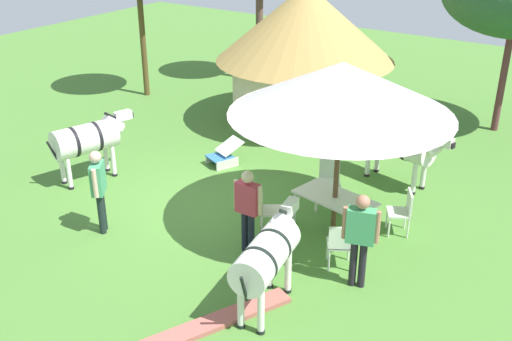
{
  "coord_description": "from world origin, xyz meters",
  "views": [
    {
      "loc": [
        7.03,
        -8.93,
        6.18
      ],
      "look_at": [
        0.87,
        0.18,
        1.0
      ],
      "focal_mm": 42.58,
      "sensor_mm": 36.0,
      "label": 1
    }
  ],
  "objects_px": {
    "guest_behind_table": "(360,233)",
    "zebra_by_umbrella": "(87,139)",
    "patio_chair_east_end": "(340,243)",
    "zebra_nearest_camera": "(267,255)",
    "patio_chair_near_hut": "(267,208)",
    "zebra_toward_hut": "(400,143)",
    "standing_watcher": "(99,184)",
    "thatched_hut": "(305,49)",
    "patio_chair_near_lawn": "(330,177)",
    "striped_lounge_chair": "(224,155)",
    "patio_chair_west_end": "(403,209)",
    "shade_umbrella": "(342,88)",
    "patio_dining_table": "(335,201)",
    "guest_beside_umbrella": "(248,204)"
  },
  "relations": [
    {
      "from": "patio_chair_near_hut",
      "to": "zebra_by_umbrella",
      "type": "xyz_separation_m",
      "value": [
        -4.64,
        -0.31,
        0.47
      ]
    },
    {
      "from": "patio_chair_near_hut",
      "to": "patio_chair_east_end",
      "type": "xyz_separation_m",
      "value": [
        1.77,
        -0.36,
        0.0
      ]
    },
    {
      "from": "patio_chair_west_end",
      "to": "guest_beside_umbrella",
      "type": "height_order",
      "value": "guest_beside_umbrella"
    },
    {
      "from": "patio_chair_near_hut",
      "to": "guest_behind_table",
      "type": "distance_m",
      "value": 2.4
    },
    {
      "from": "zebra_toward_hut",
      "to": "patio_chair_near_hut",
      "type": "bearing_deg",
      "value": -8.13
    },
    {
      "from": "guest_behind_table",
      "to": "zebra_nearest_camera",
      "type": "xyz_separation_m",
      "value": [
        -0.94,
        -1.34,
        -0.04
      ]
    },
    {
      "from": "guest_beside_umbrella",
      "to": "patio_chair_east_end",
      "type": "bearing_deg",
      "value": 13.99
    },
    {
      "from": "shade_umbrella",
      "to": "patio_chair_east_end",
      "type": "xyz_separation_m",
      "value": [
        0.7,
        -1.12,
        -2.39
      ]
    },
    {
      "from": "thatched_hut",
      "to": "patio_dining_table",
      "type": "distance_m",
      "value": 6.24
    },
    {
      "from": "patio_dining_table",
      "to": "patio_chair_near_lawn",
      "type": "distance_m",
      "value": 1.33
    },
    {
      "from": "thatched_hut",
      "to": "striped_lounge_chair",
      "type": "relative_size",
      "value": 5.09
    },
    {
      "from": "thatched_hut",
      "to": "zebra_by_umbrella",
      "type": "xyz_separation_m",
      "value": [
        -2.17,
        -5.99,
        -1.13
      ]
    },
    {
      "from": "thatched_hut",
      "to": "shade_umbrella",
      "type": "height_order",
      "value": "thatched_hut"
    },
    {
      "from": "patio_chair_near_lawn",
      "to": "zebra_toward_hut",
      "type": "distance_m",
      "value": 1.86
    },
    {
      "from": "patio_chair_near_hut",
      "to": "zebra_toward_hut",
      "type": "xyz_separation_m",
      "value": [
        1.29,
        3.44,
        0.47
      ]
    },
    {
      "from": "patio_chair_near_lawn",
      "to": "patio_chair_near_hut",
      "type": "bearing_deg",
      "value": 46.81
    },
    {
      "from": "zebra_toward_hut",
      "to": "zebra_by_umbrella",
      "type": "bearing_deg",
      "value": -45.27
    },
    {
      "from": "striped_lounge_chair",
      "to": "zebra_by_umbrella",
      "type": "distance_m",
      "value": 3.23
    },
    {
      "from": "shade_umbrella",
      "to": "zebra_toward_hut",
      "type": "height_order",
      "value": "shade_umbrella"
    },
    {
      "from": "standing_watcher",
      "to": "zebra_toward_hut",
      "type": "relative_size",
      "value": 0.74
    },
    {
      "from": "patio_chair_near_lawn",
      "to": "zebra_nearest_camera",
      "type": "height_order",
      "value": "zebra_nearest_camera"
    },
    {
      "from": "thatched_hut",
      "to": "striped_lounge_chair",
      "type": "bearing_deg",
      "value": -91.95
    },
    {
      "from": "thatched_hut",
      "to": "patio_dining_table",
      "type": "relative_size",
      "value": 2.9
    },
    {
      "from": "guest_behind_table",
      "to": "zebra_by_umbrella",
      "type": "bearing_deg",
      "value": 159.87
    },
    {
      "from": "guest_behind_table",
      "to": "zebra_nearest_camera",
      "type": "distance_m",
      "value": 1.64
    },
    {
      "from": "striped_lounge_chair",
      "to": "zebra_nearest_camera",
      "type": "bearing_deg",
      "value": 156.57
    },
    {
      "from": "patio_chair_east_end",
      "to": "zebra_toward_hut",
      "type": "height_order",
      "value": "zebra_toward_hut"
    },
    {
      "from": "patio_dining_table",
      "to": "zebra_by_umbrella",
      "type": "bearing_deg",
      "value": -169.37
    },
    {
      "from": "patio_chair_near_lawn",
      "to": "guest_behind_table",
      "type": "bearing_deg",
      "value": 94.62
    },
    {
      "from": "shade_umbrella",
      "to": "patio_dining_table",
      "type": "bearing_deg",
      "value": -165.96
    },
    {
      "from": "patio_chair_near_hut",
      "to": "patio_dining_table",
      "type": "bearing_deg",
      "value": 90.0
    },
    {
      "from": "thatched_hut",
      "to": "patio_chair_east_end",
      "type": "bearing_deg",
      "value": -54.89
    },
    {
      "from": "shade_umbrella",
      "to": "zebra_by_umbrella",
      "type": "height_order",
      "value": "shade_umbrella"
    },
    {
      "from": "zebra_nearest_camera",
      "to": "thatched_hut",
      "type": "bearing_deg",
      "value": 106.12
    },
    {
      "from": "shade_umbrella",
      "to": "zebra_nearest_camera",
      "type": "relative_size",
      "value": 1.91
    },
    {
      "from": "thatched_hut",
      "to": "patio_dining_table",
      "type": "bearing_deg",
      "value": -54.18
    },
    {
      "from": "guest_beside_umbrella",
      "to": "zebra_toward_hut",
      "type": "xyz_separation_m",
      "value": [
        1.17,
        4.24,
        -0.0
      ]
    },
    {
      "from": "thatched_hut",
      "to": "patio_chair_near_lawn",
      "type": "xyz_separation_m",
      "value": [
        2.85,
        -3.8,
        -1.6
      ]
    },
    {
      "from": "shade_umbrella",
      "to": "zebra_by_umbrella",
      "type": "bearing_deg",
      "value": -169.37
    },
    {
      "from": "thatched_hut",
      "to": "patio_chair_near_hut",
      "type": "relative_size",
      "value": 5.45
    },
    {
      "from": "zebra_toward_hut",
      "to": "guest_beside_umbrella",
      "type": "bearing_deg",
      "value": -3.0
    },
    {
      "from": "patio_chair_east_end",
      "to": "zebra_nearest_camera",
      "type": "height_order",
      "value": "zebra_nearest_camera"
    },
    {
      "from": "patio_chair_near_lawn",
      "to": "zebra_nearest_camera",
      "type": "distance_m",
      "value": 4.02
    },
    {
      "from": "zebra_toward_hut",
      "to": "shade_umbrella",
      "type": "bearing_deg",
      "value": 7.84
    },
    {
      "from": "striped_lounge_chair",
      "to": "zebra_toward_hut",
      "type": "distance_m",
      "value": 4.19
    },
    {
      "from": "zebra_by_umbrella",
      "to": "patio_chair_near_lawn",
      "type": "bearing_deg",
      "value": 40.37
    },
    {
      "from": "patio_chair_near_hut",
      "to": "standing_watcher",
      "type": "bearing_deg",
      "value": -91.32
    },
    {
      "from": "patio_chair_west_end",
      "to": "zebra_by_umbrella",
      "type": "relative_size",
      "value": 0.44
    },
    {
      "from": "patio_chair_near_lawn",
      "to": "zebra_nearest_camera",
      "type": "relative_size",
      "value": 0.42
    },
    {
      "from": "guest_beside_umbrella",
      "to": "zebra_toward_hut",
      "type": "height_order",
      "value": "guest_beside_umbrella"
    }
  ]
}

